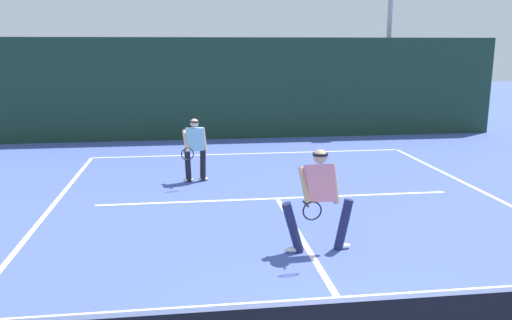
% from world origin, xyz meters
% --- Properties ---
extents(court_line_baseline_far, '(9.31, 0.10, 0.01)m').
position_xyz_m(court_line_baseline_far, '(0.00, 11.25, 0.00)').
color(court_line_baseline_far, white).
rests_on(court_line_baseline_far, ground_plane).
extents(court_line_service, '(7.59, 0.10, 0.01)m').
position_xyz_m(court_line_service, '(0.00, 6.47, 0.00)').
color(court_line_service, white).
rests_on(court_line_service, ground_plane).
extents(court_line_centre, '(0.10, 6.40, 0.01)m').
position_xyz_m(court_line_centre, '(0.00, 3.20, 0.00)').
color(court_line_centre, white).
rests_on(court_line_centre, ground_plane).
extents(player_near, '(1.18, 0.87, 1.66)m').
position_xyz_m(player_near, '(0.14, 3.51, 0.91)').
color(player_near, '#1E234C').
rests_on(player_near, ground_plane).
extents(player_far, '(0.64, 0.87, 1.53)m').
position_xyz_m(player_far, '(-1.70, 8.15, 0.83)').
color(player_far, black).
rests_on(player_far, ground_plane).
extents(tennis_ball, '(0.07, 0.07, 0.07)m').
position_xyz_m(tennis_ball, '(-3.96, 1.83, 0.03)').
color(tennis_ball, '#D1E033').
rests_on(tennis_ball, ground_plane).
extents(back_fence_windscreen, '(18.56, 0.12, 3.48)m').
position_xyz_m(back_fence_windscreen, '(0.00, 13.96, 1.74)').
color(back_fence_windscreen, '#1B3627').
rests_on(back_fence_windscreen, ground_plane).
extents(light_pole, '(0.55, 0.44, 7.01)m').
position_xyz_m(light_pole, '(5.64, 14.90, 4.33)').
color(light_pole, '#9EA39E').
rests_on(light_pole, ground_plane).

